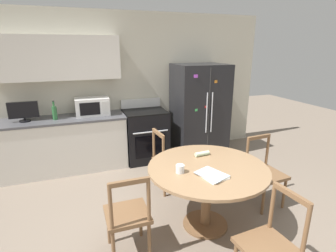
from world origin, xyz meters
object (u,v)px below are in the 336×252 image
(refrigerator, at_px, (199,110))
(oven_range, at_px, (145,135))
(dining_chair_near, at_px, (270,246))
(dining_chair_right, at_px, (264,173))
(candle_glass, at_px, (180,169))
(countertop_tv, at_px, (23,111))
(dining_chair_left, at_px, (128,215))
(microwave, at_px, (92,106))
(counter_bottle, at_px, (55,112))
(dining_chair_far, at_px, (169,161))

(refrigerator, height_order, oven_range, refrigerator)
(oven_range, height_order, dining_chair_near, oven_range)
(oven_range, relative_size, dining_chair_right, 1.20)
(oven_range, height_order, candle_glass, oven_range)
(refrigerator, bearing_deg, countertop_tv, 178.65)
(dining_chair_left, relative_size, dining_chair_right, 1.00)
(refrigerator, height_order, dining_chair_near, refrigerator)
(oven_range, bearing_deg, microwave, 174.71)
(dining_chair_right, height_order, candle_glass, dining_chair_right)
(counter_bottle, bearing_deg, countertop_tv, 175.79)
(counter_bottle, distance_m, dining_chair_left, 2.37)
(countertop_tv, relative_size, candle_glass, 4.69)
(refrigerator, distance_m, countertop_tv, 2.96)
(oven_range, xyz_separation_m, microwave, (-0.88, 0.08, 0.58))
(countertop_tv, height_order, candle_glass, countertop_tv)
(counter_bottle, height_order, dining_chair_far, counter_bottle)
(candle_glass, bearing_deg, oven_range, 84.88)
(microwave, bearing_deg, dining_chair_near, -69.83)
(oven_range, distance_m, dining_chair_right, 2.20)
(microwave, distance_m, dining_chair_right, 2.87)
(dining_chair_near, relative_size, dining_chair_left, 1.00)
(refrigerator, bearing_deg, microwave, 175.96)
(countertop_tv, relative_size, dining_chair_far, 0.47)
(microwave, bearing_deg, countertop_tv, -176.26)
(dining_chair_right, bearing_deg, dining_chair_left, 4.55)
(refrigerator, relative_size, counter_bottle, 5.67)
(countertop_tv, xyz_separation_m, dining_chair_right, (2.98, -1.94, -0.63))
(counter_bottle, height_order, candle_glass, counter_bottle)
(refrigerator, xyz_separation_m, counter_bottle, (-2.52, 0.04, 0.16))
(dining_chair_right, xyz_separation_m, candle_glass, (-1.26, -0.19, 0.35))
(oven_range, relative_size, dining_chair_left, 1.20)
(oven_range, distance_m, candle_glass, 2.14)
(dining_chair_near, distance_m, dining_chair_right, 1.36)
(counter_bottle, relative_size, dining_chair_far, 0.33)
(microwave, distance_m, countertop_tv, 1.02)
(microwave, relative_size, candle_glass, 5.99)
(oven_range, distance_m, dining_chair_near, 3.02)
(countertop_tv, xyz_separation_m, candle_glass, (1.72, -2.12, -0.28))
(refrigerator, relative_size, oven_range, 1.58)
(dining_chair_far, xyz_separation_m, dining_chair_right, (1.04, -0.77, 0.00))
(countertop_tv, bearing_deg, dining_chair_right, -33.09)
(countertop_tv, bearing_deg, microwave, 3.74)
(oven_range, bearing_deg, refrigerator, -2.98)
(dining_chair_left, distance_m, dining_chair_right, 1.87)
(microwave, bearing_deg, refrigerator, -4.04)
(refrigerator, height_order, dining_chair_right, refrigerator)
(dining_chair_near, xyz_separation_m, dining_chair_right, (0.82, 1.08, 0.00))
(counter_bottle, xyz_separation_m, candle_glass, (1.28, -2.09, -0.23))
(microwave, height_order, candle_glass, microwave)
(refrigerator, xyz_separation_m, dining_chair_right, (0.03, -1.87, -0.42))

